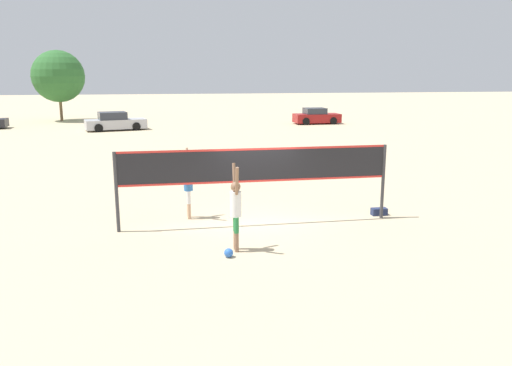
% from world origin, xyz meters
% --- Properties ---
extents(ground_plane, '(200.00, 200.00, 0.00)m').
position_xyz_m(ground_plane, '(0.00, 0.00, 0.00)').
color(ground_plane, '#C6B28C').
extents(volleyball_net, '(8.08, 0.10, 2.31)m').
position_xyz_m(volleyball_net, '(0.00, 0.00, 1.67)').
color(volleyball_net, '#38383D').
rests_on(volleyball_net, ground_plane).
extents(player_spiker, '(0.28, 0.72, 2.22)m').
position_xyz_m(player_spiker, '(-0.90, -2.13, 1.18)').
color(player_spiker, '#8C664C').
rests_on(player_spiker, ground_plane).
extents(player_blocker, '(0.28, 0.71, 2.18)m').
position_xyz_m(player_blocker, '(-1.94, 1.03, 1.15)').
color(player_blocker, tan).
rests_on(player_blocker, ground_plane).
extents(volleyball, '(0.23, 0.23, 0.23)m').
position_xyz_m(volleyball, '(-1.15, -2.58, 0.11)').
color(volleyball, blue).
rests_on(volleyball, ground_plane).
extents(gear_bag, '(0.49, 0.25, 0.23)m').
position_xyz_m(gear_bag, '(4.05, 0.29, 0.11)').
color(gear_bag, navy).
rests_on(gear_bag, ground_plane).
extents(parked_car_mid, '(4.13, 2.00, 1.43)m').
position_xyz_m(parked_car_mid, '(10.81, 29.27, 0.64)').
color(parked_car_mid, maroon).
rests_on(parked_car_mid, ground_plane).
extents(parked_car_far, '(4.96, 2.93, 1.46)m').
position_xyz_m(parked_car_far, '(-6.53, 27.12, 0.65)').
color(parked_car_far, '#B7B7BC').
rests_on(parked_car_far, ground_plane).
extents(tree_left_cluster, '(4.84, 4.84, 6.61)m').
position_xyz_m(tree_left_cluster, '(-12.36, 36.48, 4.18)').
color(tree_left_cluster, brown).
rests_on(tree_left_cluster, ground_plane).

